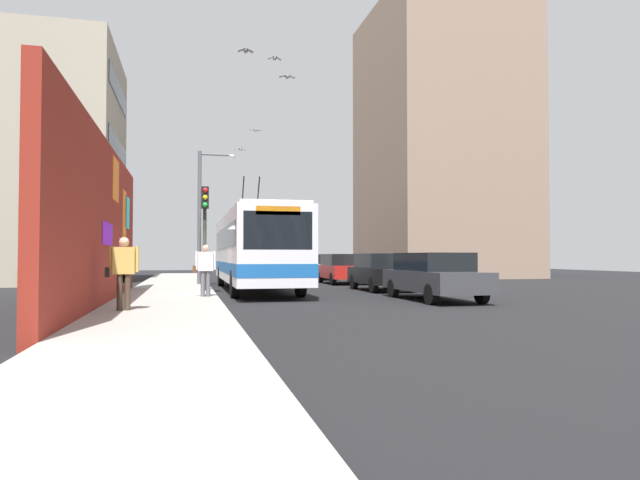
% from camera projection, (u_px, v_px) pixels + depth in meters
% --- Properties ---
extents(ground_plane, '(80.00, 80.00, 0.00)m').
position_uv_depth(ground_plane, '(216.00, 297.00, 19.94)').
color(ground_plane, black).
extents(sidewalk_slab, '(48.00, 3.20, 0.15)m').
position_uv_depth(sidewalk_slab, '(169.00, 296.00, 19.57)').
color(sidewalk_slab, '#9E9B93').
rests_on(sidewalk_slab, ground_plane).
extents(graffiti_wall, '(14.92, 0.32, 4.72)m').
position_uv_depth(graffiti_wall, '(102.00, 225.00, 15.82)').
color(graffiti_wall, maroon).
rests_on(graffiti_wall, ground_plane).
extents(building_far_left, '(9.20, 8.66, 12.93)m').
position_uv_depth(building_far_left, '(34.00, 165.00, 30.56)').
color(building_far_left, '#9E937F').
rests_on(building_far_left, ground_plane).
extents(building_far_right, '(11.51, 9.92, 19.56)m').
position_uv_depth(building_far_right, '(440.00, 143.00, 40.90)').
color(building_far_right, gray).
rests_on(building_far_right, ground_plane).
extents(city_bus, '(12.67, 2.63, 5.06)m').
position_uv_depth(city_bus, '(255.00, 248.00, 23.75)').
color(city_bus, silver).
rests_on(city_bus, ground_plane).
extents(parked_car_dark_gray, '(4.84, 1.90, 1.58)m').
position_uv_depth(parked_car_dark_gray, '(434.00, 275.00, 18.57)').
color(parked_car_dark_gray, '#38383D').
rests_on(parked_car_dark_gray, ground_plane).
extents(parked_car_black, '(4.06, 1.78, 1.58)m').
position_uv_depth(parked_car_black, '(380.00, 271.00, 23.70)').
color(parked_car_black, black).
rests_on(parked_car_black, ground_plane).
extents(parked_car_red, '(4.17, 1.94, 1.58)m').
position_uv_depth(parked_car_red, '(342.00, 268.00, 29.62)').
color(parked_car_red, '#B21E19').
rests_on(parked_car_red, ground_plane).
extents(parked_car_champagne, '(4.95, 1.84, 1.58)m').
position_uv_depth(parked_car_champagne, '(316.00, 266.00, 35.56)').
color(parked_car_champagne, '#C6B793').
rests_on(parked_car_champagne, ground_plane).
extents(pedestrian_near_wall, '(0.24, 0.78, 1.78)m').
position_uv_depth(pedestrian_near_wall, '(123.00, 267.00, 13.57)').
color(pedestrian_near_wall, '#3F3326').
rests_on(pedestrian_near_wall, sidewalk_slab).
extents(pedestrian_at_curb, '(0.23, 0.75, 1.69)m').
position_uv_depth(pedestrian_at_curb, '(205.00, 266.00, 18.20)').
color(pedestrian_at_curb, '#595960').
rests_on(pedestrian_at_curb, sidewalk_slab).
extents(traffic_light, '(0.49, 0.28, 4.00)m').
position_uv_depth(traffic_light, '(205.00, 220.00, 21.34)').
color(traffic_light, '#2D382D').
rests_on(traffic_light, sidewalk_slab).
extents(street_lamp, '(0.44, 1.74, 6.33)m').
position_uv_depth(street_lamp, '(204.00, 207.00, 26.52)').
color(street_lamp, '#4C4C51').
rests_on(street_lamp, sidewalk_slab).
extents(flying_pigeons, '(7.53, 1.90, 3.36)m').
position_uv_depth(flying_pigeons, '(260.00, 97.00, 22.41)').
color(flying_pigeons, slate).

